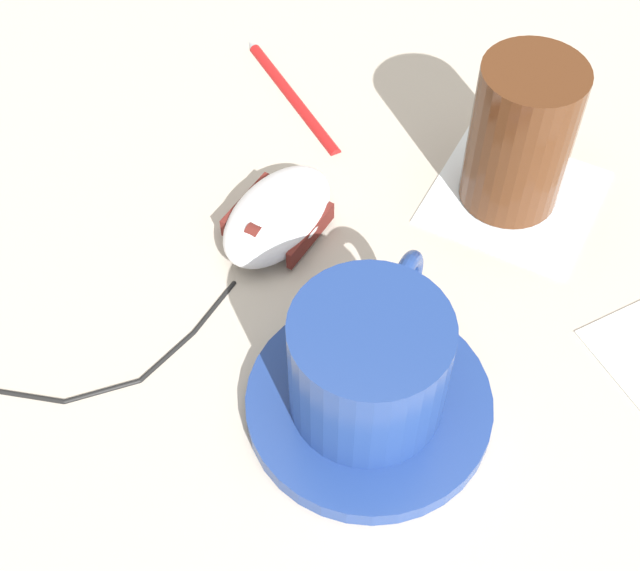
# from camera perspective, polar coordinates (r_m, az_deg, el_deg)

# --- Properties ---
(ground_plane) EXTENTS (3.00, 3.00, 0.00)m
(ground_plane) POSITION_cam_1_polar(r_m,az_deg,el_deg) (0.60, 8.73, 0.29)
(ground_plane) COLOR #B2A899
(saucer) EXTENTS (0.15, 0.15, 0.01)m
(saucer) POSITION_cam_1_polar(r_m,az_deg,el_deg) (0.53, 3.13, -7.57)
(saucer) COLOR navy
(saucer) RESTS_ON ground
(coffee_cup) EXTENTS (0.09, 0.12, 0.07)m
(coffee_cup) POSITION_cam_1_polar(r_m,az_deg,el_deg) (0.50, 3.24, -4.87)
(coffee_cup) COLOR navy
(coffee_cup) RESTS_ON saucer
(computer_mouse) EXTENTS (0.09, 0.11, 0.03)m
(computer_mouse) POSITION_cam_1_polar(r_m,az_deg,el_deg) (0.61, -2.74, 4.48)
(computer_mouse) COLOR silver
(computer_mouse) RESTS_ON ground
(mouse_cable) EXTENTS (0.17, 0.12, 0.00)m
(mouse_cable) POSITION_cam_1_polar(r_m,az_deg,el_deg) (0.57, -14.21, -4.95)
(mouse_cable) COLOR black
(mouse_cable) RESTS_ON ground
(napkin_under_glass) EXTENTS (0.14, 0.14, 0.00)m
(napkin_under_glass) POSITION_cam_1_polar(r_m,az_deg,el_deg) (0.65, 12.32, 5.60)
(napkin_under_glass) COLOR white
(napkin_under_glass) RESTS_ON ground
(drinking_glass) EXTENTS (0.07, 0.07, 0.11)m
(drinking_glass) POSITION_cam_1_polar(r_m,az_deg,el_deg) (0.61, 12.74, 9.31)
(drinking_glass) COLOR #4C2814
(drinking_glass) RESTS_ON napkin_under_glass
(pen) EXTENTS (0.10, 0.12, 0.01)m
(pen) POSITION_cam_1_polar(r_m,az_deg,el_deg) (0.72, -1.91, 12.34)
(pen) COLOR #B21919
(pen) RESTS_ON ground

